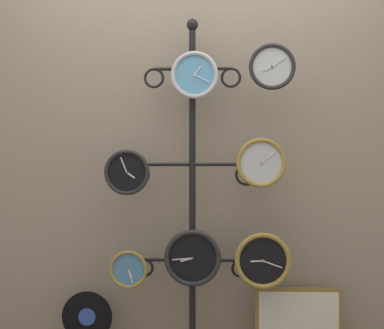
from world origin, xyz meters
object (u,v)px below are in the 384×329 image
Objects in this scene: picture_frame at (298,316)px; clock_top_center at (195,75)px; display_stand at (192,230)px; vinyl_record at (87,317)px; clock_bottom_center at (193,258)px; clock_bottom_right at (263,261)px; clock_middle_left at (127,172)px; clock_top_right at (272,67)px; clock_bottom_left at (128,269)px; clock_middle_right at (261,163)px.

clock_top_center is at bearing -172.76° from picture_frame.
vinyl_record is at bearing -178.34° from display_stand.
clock_bottom_center is 1.01× the size of clock_bottom_right.
clock_middle_left is at bearing -175.34° from clock_top_center.
clock_middle_left is at bearing -20.01° from vinyl_record.
picture_frame is (0.63, -0.00, -0.50)m from display_stand.
clock_top_right is 0.88× the size of vinyl_record.
clock_bottom_left is at bearing -12.07° from vinyl_record.
display_stand is 0.19m from clock_bottom_center.
clock_top_right is 1.11m from clock_bottom_right.
clock_bottom_right is 0.42m from picture_frame.
clock_middle_right is 0.93m from picture_frame.
clock_top_center is at bearing 175.66° from clock_top_right.
display_stand is 1.06m from clock_top_right.
picture_frame is at bearing 7.24° from clock_top_center.
clock_middle_left reaches higher than vinyl_record.
clock_middle_left is 1.32m from picture_frame.
display_stand is 0.44m from clock_bottom_left.
clock_top_right is at bearing -146.23° from picture_frame.
clock_middle_left is 0.90m from vinyl_record.
display_stand reaches higher than clock_top_center.
clock_bottom_left is at bearing 85.66° from clock_middle_left.
clock_middle_right is 0.67m from clock_bottom_center.
vinyl_record is at bearing 175.02° from clock_top_right.
clock_top_center is 1.14m from clock_bottom_right.
clock_top_center is 0.69m from clock_middle_left.
clock_top_right is (0.46, -0.11, 0.95)m from display_stand.
clock_bottom_left is 0.44× the size of picture_frame.
clock_middle_right is at bearing -0.60° from clock_top_center.
clock_middle_left is at bearing 178.92° from clock_bottom_center.
clock_middle_right is at bearing -160.16° from picture_frame.
clock_bottom_center is (-0.45, -0.01, -1.09)m from clock_top_right.
clock_top_right is 1.83m from vinyl_record.
clock_top_right is at bearing -0.13° from clock_middle_left.
clock_middle_right is (0.77, 0.03, 0.06)m from clock_middle_left.
clock_top_right is at bearing -4.98° from vinyl_record.
vinyl_record is 0.59× the size of picture_frame.
clock_bottom_right is at bearing 177.95° from clock_top_right.
clock_top_center is at bearing -78.64° from display_stand.
clock_middle_left is (-0.83, 0.00, -0.60)m from clock_top_right.
clock_bottom_left is (-0.77, 0.01, -0.62)m from clock_middle_right.
display_stand is at bearing 11.19° from clock_bottom_left.
display_stand is at bearing 101.36° from clock_top_center.
clock_top_right is 0.93× the size of clock_middle_right.
clock_top_center is 0.64m from clock_middle_right.
clock_top_center is 1.05× the size of clock_middle_left.
clock_top_right is 0.82× the size of clock_bottom_center.
clock_top_right is at bearing -2.73° from clock_bottom_left.
clock_middle_left is 0.57m from clock_bottom_left.
display_stand reaches higher than clock_bottom_center.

